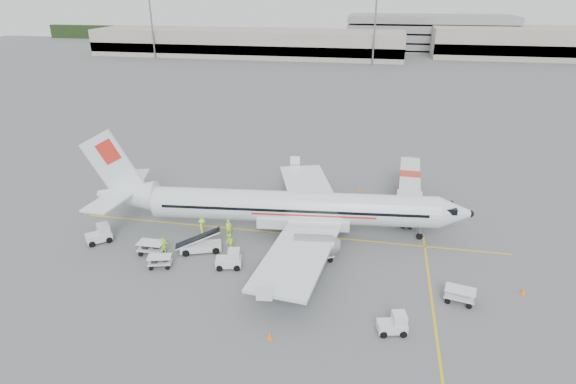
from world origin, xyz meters
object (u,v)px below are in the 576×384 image
at_px(aircraft, 294,187).
at_px(belt_loader, 200,238).
at_px(tug_fore, 392,323).
at_px(jet_bridge, 408,190).
at_px(tug_mid, 228,259).
at_px(tug_aft, 98,234).

xyz_separation_m(aircraft, belt_loader, (-8.08, -5.16, -3.77)).
distance_m(belt_loader, tug_fore, 19.81).
xyz_separation_m(belt_loader, tug_fore, (17.90, -8.46, -0.58)).
height_order(aircraft, belt_loader, aircraft).
relative_size(jet_bridge, tug_mid, 6.77).
xyz_separation_m(jet_bridge, tug_aft, (-30.22, -14.48, -1.10)).
relative_size(jet_bridge, tug_aft, 6.48).
bearing_deg(jet_bridge, tug_aft, -151.86).
bearing_deg(tug_mid, aircraft, 46.02).
relative_size(aircraft, jet_bridge, 2.43).
relative_size(aircraft, tug_aft, 15.75).
xyz_separation_m(belt_loader, tug_mid, (3.48, -2.25, -0.52)).
bearing_deg(tug_fore, jet_bridge, 72.47).
xyz_separation_m(jet_bridge, belt_loader, (-19.69, -14.20, -0.63)).
distance_m(aircraft, tug_fore, 17.35).
bearing_deg(belt_loader, tug_mid, -52.94).
bearing_deg(jet_bridge, belt_loader, -141.65).
xyz_separation_m(jet_bridge, tug_mid, (-16.21, -16.46, -1.14)).
bearing_deg(aircraft, tug_aft, -169.49).
distance_m(aircraft, tug_aft, 19.84).
xyz_separation_m(belt_loader, tug_aft, (-10.53, -0.27, -0.48)).
bearing_deg(tug_fore, belt_loader, 141.69).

